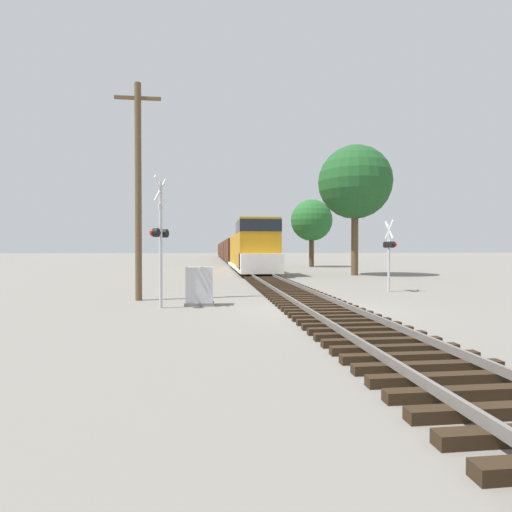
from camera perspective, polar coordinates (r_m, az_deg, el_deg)
name	(u,v)px	position (r m, az deg, el deg)	size (l,w,h in m)	color
ground_plane	(317,309)	(13.76, 8.76, -7.56)	(400.00, 400.00, 0.00)	slate
rail_track_bed	(317,305)	(13.74, 8.76, -7.00)	(2.60, 160.00, 0.31)	black
freight_train	(231,250)	(70.68, -3.62, 0.81)	(3.08, 89.53, 4.36)	#B77A14
crossing_signal_near	(160,236)	(14.19, -13.56, 2.85)	(0.58, 1.00, 4.53)	#B7B7BC
crossing_signal_far	(390,248)	(20.12, 18.53, 1.14)	(0.35, 1.00, 3.42)	#B7B7BC
relay_cabinet	(199,287)	(14.62, -8.10, -4.34)	(1.06, 0.69, 1.39)	slate
utility_pole	(138,188)	(16.72, -16.48, 9.29)	(1.80, 0.26, 8.62)	brown
tree_far_right	(355,183)	(32.48, 13.96, 10.13)	(5.69, 5.69, 10.11)	brown
tree_mid_background	(312,221)	(46.53, 7.94, 5.04)	(4.77, 4.77, 7.76)	#473521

